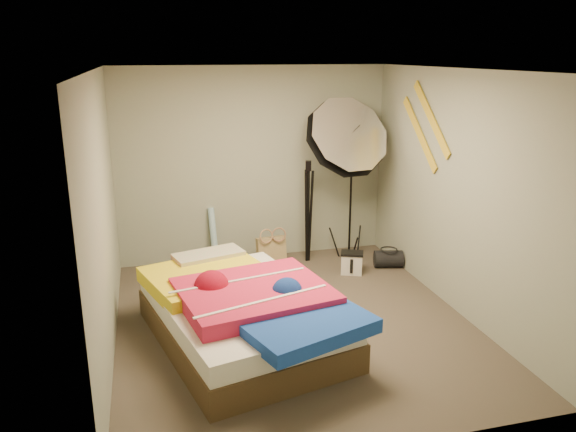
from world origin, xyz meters
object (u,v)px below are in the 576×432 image
object	(u,v)px
camera_case	(352,264)
camera_tripod	(308,205)
duffel_bag	(388,259)
photo_umbrella	(345,139)
wrapping_roll	(213,236)
bed	(243,311)
tote_bag	(271,251)

from	to	relation	value
camera_case	camera_tripod	world-z (taller)	camera_tripod
duffel_bag	photo_umbrella	size ratio (longest dim) A/B	0.16
duffel_bag	photo_umbrella	bearing A→B (deg)	159.53
camera_tripod	wrapping_roll	bearing A→B (deg)	168.35
duffel_bag	photo_umbrella	distance (m)	1.62
wrapping_roll	camera_case	size ratio (longest dim) A/B	2.84
wrapping_roll	camera_tripod	world-z (taller)	camera_tripod
duffel_bag	camera_tripod	world-z (taller)	camera_tripod
wrapping_roll	camera_tripod	bearing A→B (deg)	-11.65
wrapping_roll	camera_tripod	xyz separation A→B (m)	(1.20, -0.25, 0.40)
wrapping_roll	duffel_bag	distance (m)	2.27
bed	camera_case	bearing A→B (deg)	40.07
tote_bag	photo_umbrella	xyz separation A→B (m)	(0.92, -0.10, 1.42)
wrapping_roll	duffel_bag	xyz separation A→B (m)	(2.14, -0.73, -0.25)
tote_bag	photo_umbrella	size ratio (longest dim) A/B	0.17
tote_bag	duffel_bag	xyz separation A→B (m)	(1.43, -0.44, -0.08)
wrapping_roll	camera_case	distance (m)	1.82
photo_umbrella	camera_tripod	world-z (taller)	photo_umbrella
camera_case	photo_umbrella	bearing A→B (deg)	110.36
bed	camera_tripod	bearing A→B (deg)	58.01
camera_case	tote_bag	bearing A→B (deg)	172.74
duffel_bag	wrapping_roll	bearing A→B (deg)	174.34
tote_bag	duffel_bag	bearing A→B (deg)	-22.64
bed	duffel_bag	bearing A→B (deg)	33.84
tote_bag	bed	bearing A→B (deg)	-116.07
wrapping_roll	camera_case	world-z (taller)	wrapping_roll
duffel_bag	bed	world-z (taller)	bed
duffel_bag	camera_tripod	xyz separation A→B (m)	(-0.94, 0.49, 0.66)
duffel_bag	bed	size ratio (longest dim) A/B	0.15
wrapping_roll	photo_umbrella	xyz separation A→B (m)	(1.62, -0.39, 1.25)
camera_tripod	tote_bag	bearing A→B (deg)	-174.56
tote_bag	camera_tripod	world-z (taller)	camera_tripod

